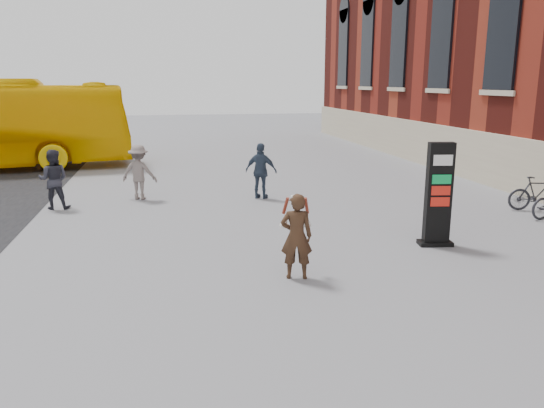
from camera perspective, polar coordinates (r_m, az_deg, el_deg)
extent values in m
plane|color=#9E9EA3|center=(9.09, -1.06, -9.80)|extent=(100.00, 100.00, 0.00)
cube|color=beige|center=(18.14, 25.89, 3.42)|extent=(0.18, 44.00, 1.80)
cube|color=black|center=(12.01, 17.47, 0.95)|extent=(0.57, 0.31, 2.27)
cube|color=black|center=(12.27, 17.12, -4.03)|extent=(0.78, 0.47, 0.09)
cube|color=white|center=(11.88, 17.72, 4.60)|extent=(0.44, 0.32, 0.23)
cube|color=#087E3A|center=(11.94, 17.59, 2.66)|extent=(0.44, 0.32, 0.20)
cube|color=#A9190F|center=(11.99, 17.50, 1.51)|extent=(0.44, 0.32, 0.20)
cube|color=#A9190F|center=(12.04, 17.43, 0.36)|extent=(0.44, 0.32, 0.20)
imported|color=#422D1A|center=(9.61, 2.64, -3.50)|extent=(0.64, 0.48, 1.59)
cylinder|color=white|center=(9.43, 2.69, 0.72)|extent=(0.22, 0.22, 0.05)
cone|color=white|center=(9.77, 3.71, -1.49)|extent=(0.24, 0.23, 0.39)
cylinder|color=maroon|center=(9.71, 3.73, -0.16)|extent=(0.14, 0.12, 0.33)
cone|color=white|center=(9.75, 1.47, -1.50)|extent=(0.23, 0.25, 0.39)
cylinder|color=maroon|center=(9.69, 1.48, -0.16)|extent=(0.12, 0.14, 0.33)
imported|color=#2E2E39|center=(16.10, -22.45, 2.46)|extent=(0.86, 0.69, 1.68)
imported|color=slate|center=(16.60, -14.11, 3.33)|extent=(1.22, 0.93, 1.67)
imported|color=#324155|center=(16.21, -1.18, 3.57)|extent=(1.08, 0.86, 1.71)
imported|color=#28282E|center=(16.47, 26.68, 1.00)|extent=(1.67, 0.83, 0.96)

